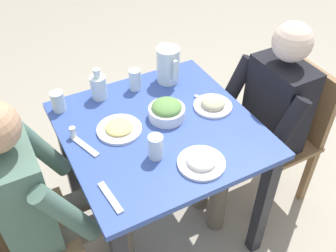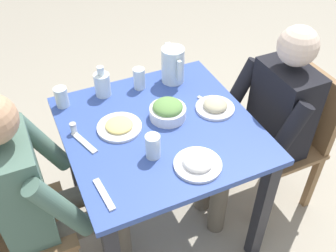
# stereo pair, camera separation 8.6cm
# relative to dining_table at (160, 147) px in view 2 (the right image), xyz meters

# --- Properties ---
(ground_plane) EXTENTS (8.00, 8.00, 0.00)m
(ground_plane) POSITION_rel_dining_table_xyz_m (0.00, 0.00, -0.62)
(ground_plane) COLOR #9E937F
(dining_table) EXTENTS (0.86, 0.86, 0.76)m
(dining_table) POSITION_rel_dining_table_xyz_m (0.00, 0.00, 0.00)
(dining_table) COLOR #334C99
(dining_table) RESTS_ON ground_plane
(chair_near) EXTENTS (0.40, 0.40, 0.86)m
(chair_near) POSITION_rel_dining_table_xyz_m (0.04, -0.77, -0.14)
(chair_near) COLOR olive
(chair_near) RESTS_ON ground_plane
(chair_far) EXTENTS (0.40, 0.40, 0.86)m
(chair_far) POSITION_rel_dining_table_xyz_m (0.07, 0.77, -0.14)
(chair_far) COLOR olive
(chair_far) RESTS_ON ground_plane
(diner_near) EXTENTS (0.48, 0.53, 1.15)m
(diner_near) POSITION_rel_dining_table_xyz_m (0.04, -0.57, 0.00)
(diner_near) COLOR #4C6B5B
(diner_near) RESTS_ON ground_plane
(diner_far) EXTENTS (0.48, 0.53, 1.15)m
(diner_far) POSITION_rel_dining_table_xyz_m (0.07, 0.57, 0.00)
(diner_far) COLOR black
(diner_far) RESTS_ON ground_plane
(water_pitcher) EXTENTS (0.16, 0.12, 0.19)m
(water_pitcher) POSITION_rel_dining_table_xyz_m (-0.31, 0.21, 0.23)
(water_pitcher) COLOR silver
(water_pitcher) RESTS_ON dining_table
(salad_bowl) EXTENTS (0.17, 0.17, 0.09)m
(salad_bowl) POSITION_rel_dining_table_xyz_m (-0.04, 0.06, 0.18)
(salad_bowl) COLOR white
(salad_bowl) RESTS_ON dining_table
(plate_fries) EXTENTS (0.21, 0.21, 0.04)m
(plate_fries) POSITION_rel_dining_table_xyz_m (-0.06, -0.17, 0.15)
(plate_fries) COLOR white
(plate_fries) RESTS_ON dining_table
(plate_beans) EXTENTS (0.19, 0.19, 0.05)m
(plate_beans) POSITION_rel_dining_table_xyz_m (-0.01, 0.30, 0.15)
(plate_beans) COLOR white
(plate_beans) RESTS_ON dining_table
(plate_yoghurt) EXTENTS (0.20, 0.20, 0.05)m
(plate_yoghurt) POSITION_rel_dining_table_xyz_m (0.29, 0.05, 0.15)
(plate_yoghurt) COLOR white
(plate_yoghurt) RESTS_ON dining_table
(water_glass_center) EXTENTS (0.06, 0.06, 0.11)m
(water_glass_center) POSITION_rel_dining_table_xyz_m (-0.32, 0.03, 0.19)
(water_glass_center) COLOR silver
(water_glass_center) RESTS_ON dining_table
(water_glass_by_pitcher) EXTENTS (0.06, 0.06, 0.10)m
(water_glass_by_pitcher) POSITION_rel_dining_table_xyz_m (-0.34, -0.37, 0.19)
(water_glass_by_pitcher) COLOR silver
(water_glass_by_pitcher) RESTS_ON dining_table
(water_glass_far_right) EXTENTS (0.06, 0.06, 0.11)m
(water_glass_far_right) POSITION_rel_dining_table_xyz_m (0.16, -0.10, 0.19)
(water_glass_far_right) COLOR silver
(water_glass_far_right) RESTS_ON dining_table
(oil_carafe) EXTENTS (0.08, 0.08, 0.16)m
(oil_carafe) POSITION_rel_dining_table_xyz_m (-0.34, -0.16, 0.19)
(oil_carafe) COLOR silver
(oil_carafe) RESTS_ON dining_table
(salt_shaker) EXTENTS (0.03, 0.03, 0.05)m
(salt_shaker) POSITION_rel_dining_table_xyz_m (-0.12, -0.37, 0.16)
(salt_shaker) COLOR white
(salt_shaker) RESTS_ON dining_table
(fork_near) EXTENTS (0.17, 0.08, 0.01)m
(fork_near) POSITION_rel_dining_table_xyz_m (-0.03, -0.35, 0.14)
(fork_near) COLOR silver
(fork_near) RESTS_ON dining_table
(knife_near) EXTENTS (0.18, 0.09, 0.01)m
(knife_near) POSITION_rel_dining_table_xyz_m (-0.04, 0.30, 0.14)
(knife_near) COLOR silver
(knife_near) RESTS_ON dining_table
(fork_far) EXTENTS (0.17, 0.04, 0.01)m
(fork_far) POSITION_rel_dining_table_xyz_m (0.28, -0.35, 0.14)
(fork_far) COLOR silver
(fork_far) RESTS_ON dining_table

